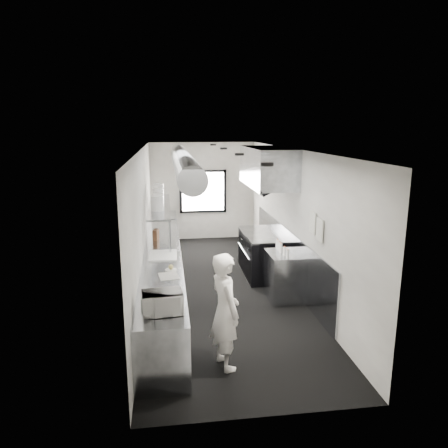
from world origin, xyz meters
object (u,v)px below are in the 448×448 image
object	(u,v)px
plate_stack_a	(157,203)
deli_tub_a	(146,302)
microwave	(162,302)
deli_tub_b	(147,294)
prep_counter	(163,278)
squeeze_bottle_b	(284,251)
line_cook	(225,311)
squeeze_bottle_d	(279,246)
bottle_station	(285,276)
squeeze_bottle_a	(288,254)
squeeze_bottle_e	(277,244)
small_plate	(171,270)
range	(263,254)
plate_stack_b	(158,201)
plate_stack_d	(158,192)
exhaust_hood	(267,167)
knife_block	(156,235)
pass_shelf	(160,207)
cutting_board	(163,255)
squeeze_bottle_c	(281,248)
plate_stack_c	(158,196)
far_work_table	(164,231)

from	to	relation	value
plate_stack_a	deli_tub_a	bearing A→B (deg)	-92.03
microwave	deli_tub_a	size ratio (longest dim) A/B	3.09
microwave	deli_tub_b	world-z (taller)	microwave
prep_counter	squeeze_bottle_b	distance (m)	2.32
line_cook	squeeze_bottle_d	distance (m)	2.74
plate_stack_a	microwave	bearing A→B (deg)	-88.30
bottle_station	microwave	bearing A→B (deg)	-134.47
line_cook	plate_stack_a	xyz separation A→B (m)	(-0.93, 3.27, 0.91)
prep_counter	squeeze_bottle_a	size ratio (longest dim) A/B	36.22
squeeze_bottle_e	plate_stack_a	bearing A→B (deg)	161.77
small_plate	plate_stack_a	xyz separation A→B (m)	(-0.23, 1.77, 0.81)
range	plate_stack_b	bearing A→B (deg)	-178.18
plate_stack_d	squeeze_bottle_d	bearing A→B (deg)	-44.37
exhaust_hood	knife_block	size ratio (longest dim) A/B	9.95
plate_stack_b	squeeze_bottle_d	world-z (taller)	plate_stack_b
pass_shelf	deli_tub_b	bearing A→B (deg)	-92.50
cutting_board	plate_stack_a	size ratio (longest dim) A/B	2.23
deli_tub_b	plate_stack_d	xyz separation A→B (m)	(0.12, 4.21, 0.81)
plate_stack_b	squeeze_bottle_d	size ratio (longest dim) A/B	1.77
range	plate_stack_b	xyz separation A→B (m)	(-2.25, -0.07, 1.25)
prep_counter	cutting_board	distance (m)	0.46
squeeze_bottle_c	prep_counter	bearing A→B (deg)	175.97
microwave	plate_stack_a	world-z (taller)	plate_stack_a
plate_stack_b	microwave	bearing A→B (deg)	-88.62
plate_stack_c	squeeze_bottle_a	size ratio (longest dim) A/B	2.06
prep_counter	plate_stack_b	xyz separation A→B (m)	(-0.07, 1.13, 1.27)
prep_counter	cutting_board	bearing A→B (deg)	-71.67
prep_counter	plate_stack_d	distance (m)	2.59
squeeze_bottle_b	squeeze_bottle_c	size ratio (longest dim) A/B	0.88
squeeze_bottle_a	microwave	bearing A→B (deg)	-137.91
prep_counter	range	size ratio (longest dim) A/B	3.75
microwave	knife_block	distance (m)	3.64
range	squeeze_bottle_a	size ratio (longest dim) A/B	9.66
deli_tub_a	squeeze_bottle_c	world-z (taller)	squeeze_bottle_c
cutting_board	squeeze_bottle_d	distance (m)	2.21
line_cook	knife_block	size ratio (longest dim) A/B	7.32
plate_stack_a	plate_stack_d	world-z (taller)	plate_stack_d
prep_counter	line_cook	size ratio (longest dim) A/B	3.71
pass_shelf	plate_stack_a	size ratio (longest dim) A/B	9.96
bottle_station	far_work_table	bearing A→B (deg)	120.53
small_plate	cutting_board	distance (m)	0.84
bottle_station	prep_counter	bearing A→B (deg)	175.03
knife_block	plate_stack_b	world-z (taller)	plate_stack_b
far_work_table	squeeze_bottle_d	bearing A→B (deg)	-59.08
small_plate	squeeze_bottle_d	distance (m)	2.25
pass_shelf	squeeze_bottle_b	distance (m)	2.97
plate_stack_d	squeeze_bottle_a	bearing A→B (deg)	-49.84
bottle_station	deli_tub_a	bearing A→B (deg)	-139.98
deli_tub_b	knife_block	size ratio (longest dim) A/B	0.57
knife_block	squeeze_bottle_e	xyz separation A→B (m)	(2.36, -0.99, -0.02)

